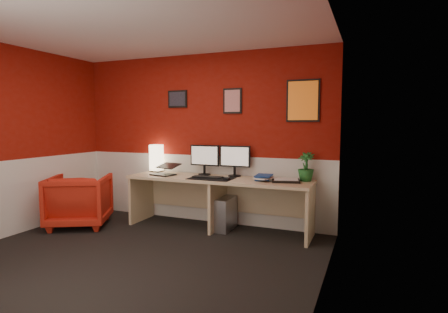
# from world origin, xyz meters

# --- Properties ---
(ground) EXTENTS (4.00, 3.50, 0.01)m
(ground) POSITION_xyz_m (0.00, 0.00, 0.00)
(ground) COLOR black
(ground) RESTS_ON ground
(ceiling) EXTENTS (4.00, 3.50, 0.01)m
(ceiling) POSITION_xyz_m (0.00, 0.00, 2.50)
(ceiling) COLOR white
(ceiling) RESTS_ON ground
(wall_back) EXTENTS (4.00, 0.01, 2.50)m
(wall_back) POSITION_xyz_m (0.00, 1.75, 1.25)
(wall_back) COLOR maroon
(wall_back) RESTS_ON ground
(wall_right) EXTENTS (0.01, 3.50, 2.50)m
(wall_right) POSITION_xyz_m (2.00, 0.00, 1.25)
(wall_right) COLOR maroon
(wall_right) RESTS_ON ground
(wainscot_back) EXTENTS (4.00, 0.01, 1.00)m
(wainscot_back) POSITION_xyz_m (0.00, 1.75, 0.50)
(wainscot_back) COLOR silver
(wainscot_back) RESTS_ON ground
(wainscot_left) EXTENTS (0.01, 3.50, 1.00)m
(wainscot_left) POSITION_xyz_m (-2.00, 0.00, 0.50)
(wainscot_left) COLOR silver
(wainscot_left) RESTS_ON ground
(wainscot_right) EXTENTS (0.01, 3.50, 1.00)m
(wainscot_right) POSITION_xyz_m (2.00, 0.00, 0.50)
(wainscot_right) COLOR silver
(wainscot_right) RESTS_ON ground
(desk) EXTENTS (2.60, 0.65, 0.73)m
(desk) POSITION_xyz_m (0.42, 1.41, 0.36)
(desk) COLOR tan
(desk) RESTS_ON ground
(shoji_lamp) EXTENTS (0.16, 0.16, 0.40)m
(shoji_lamp) POSITION_xyz_m (-0.71, 1.62, 0.93)
(shoji_lamp) COLOR #FFE5B2
(shoji_lamp) RESTS_ON desk
(laptop) EXTENTS (0.38, 0.30, 0.22)m
(laptop) POSITION_xyz_m (-0.41, 1.33, 0.84)
(laptop) COLOR black
(laptop) RESTS_ON desk
(monitor_left) EXTENTS (0.45, 0.06, 0.58)m
(monitor_left) POSITION_xyz_m (0.13, 1.60, 1.02)
(monitor_left) COLOR black
(monitor_left) RESTS_ON desk
(monitor_right) EXTENTS (0.45, 0.06, 0.58)m
(monitor_right) POSITION_xyz_m (0.59, 1.62, 1.02)
(monitor_right) COLOR black
(monitor_right) RESTS_ON desk
(desk_mat) EXTENTS (0.60, 0.38, 0.01)m
(desk_mat) POSITION_xyz_m (0.37, 1.31, 0.73)
(desk_mat) COLOR black
(desk_mat) RESTS_ON desk
(keyboard) EXTENTS (0.42, 0.15, 0.02)m
(keyboard) POSITION_xyz_m (0.30, 1.33, 0.74)
(keyboard) COLOR black
(keyboard) RESTS_ON desk_mat
(mouse) EXTENTS (0.07, 0.11, 0.03)m
(mouse) POSITION_xyz_m (0.62, 1.26, 0.75)
(mouse) COLOR black
(mouse) RESTS_ON desk_mat
(book_bottom) EXTENTS (0.26, 0.31, 0.02)m
(book_bottom) POSITION_xyz_m (0.95, 1.43, 0.74)
(book_bottom) COLOR #1F438E
(book_bottom) RESTS_ON desk
(book_middle) EXTENTS (0.28, 0.32, 0.02)m
(book_middle) POSITION_xyz_m (1.02, 1.42, 0.77)
(book_middle) COLOR silver
(book_middle) RESTS_ON book_bottom
(book_top) EXTENTS (0.24, 0.30, 0.03)m
(book_top) POSITION_xyz_m (0.98, 1.41, 0.79)
(book_top) COLOR #1F438E
(book_top) RESTS_ON book_middle
(zen_tray) EXTENTS (0.40, 0.33, 0.03)m
(zen_tray) POSITION_xyz_m (1.37, 1.42, 0.74)
(zen_tray) COLOR black
(zen_tray) RESTS_ON desk
(potted_plant) EXTENTS (0.25, 0.25, 0.38)m
(potted_plant) POSITION_xyz_m (1.60, 1.59, 0.92)
(potted_plant) COLOR #19591E
(potted_plant) RESTS_ON desk
(pc_tower) EXTENTS (0.20, 0.45, 0.45)m
(pc_tower) POSITION_xyz_m (0.52, 1.45, 0.23)
(pc_tower) COLOR #99999E
(pc_tower) RESTS_ON ground
(armchair) EXTENTS (1.08, 1.09, 0.74)m
(armchair) POSITION_xyz_m (-1.50, 0.82, 0.37)
(armchair) COLOR red
(armchair) RESTS_ON ground
(art_left) EXTENTS (0.32, 0.02, 0.26)m
(art_left) POSITION_xyz_m (-0.38, 1.74, 1.85)
(art_left) COLOR black
(art_left) RESTS_ON wall_back
(art_center) EXTENTS (0.28, 0.02, 0.36)m
(art_center) POSITION_xyz_m (0.51, 1.74, 1.80)
(art_center) COLOR red
(art_center) RESTS_ON wall_back
(art_right) EXTENTS (0.44, 0.02, 0.56)m
(art_right) POSITION_xyz_m (1.51, 1.74, 1.78)
(art_right) COLOR orange
(art_right) RESTS_ON wall_back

